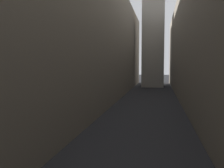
# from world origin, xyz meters

# --- Properties ---
(ground_plane) EXTENTS (264.00, 264.00, 0.00)m
(ground_plane) POSITION_xyz_m (0.00, 48.00, 0.00)
(ground_plane) COLOR #232326
(building_block_left) EXTENTS (15.54, 108.00, 22.25)m
(building_block_left) POSITION_xyz_m (-13.27, 50.00, 11.13)
(building_block_left) COLOR #756B5B
(building_block_left) RESTS_ON ground
(building_block_right) EXTENTS (11.62, 108.00, 20.82)m
(building_block_right) POSITION_xyz_m (11.31, 50.00, 10.41)
(building_block_right) COLOR #756B5B
(building_block_right) RESTS_ON ground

